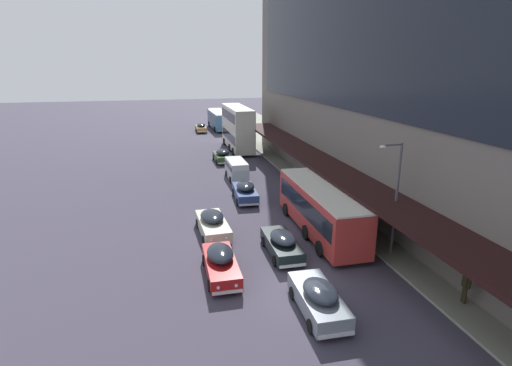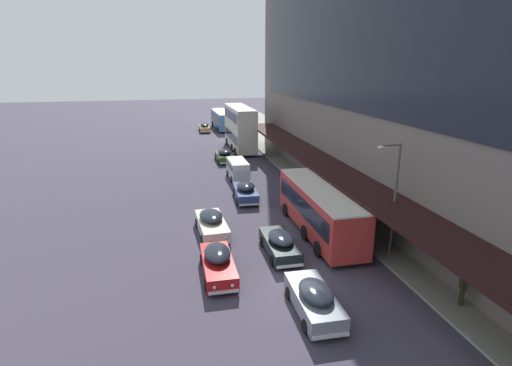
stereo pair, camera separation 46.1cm
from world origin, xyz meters
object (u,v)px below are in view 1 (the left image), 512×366
object	(u,v)px
sedan_second_mid	(319,298)
vw_van	(236,168)
sedan_lead_near	(201,127)
sedan_oncoming_rear	(213,224)
transit_bus_kerbside_front	(320,207)
sedan_oncoming_front	(222,156)
transit_bus_kerbside_far	(237,127)
street_lamp	(394,192)
sedan_far_back	(245,191)
sedan_trailing_mid	(282,243)
sedan_lead_mid	(221,263)
transit_bus_kerbside_rear	(218,119)
pedestrian_at_kerb	(466,284)

from	to	relation	value
sedan_second_mid	vw_van	distance (m)	23.97
sedan_lead_near	sedan_oncoming_rear	size ratio (longest dim) A/B	0.99
transit_bus_kerbside_front	vw_van	size ratio (longest dim) A/B	2.41
sedan_second_mid	sedan_oncoming_front	size ratio (longest dim) A/B	1.06
transit_bus_kerbside_far	street_lamp	distance (m)	33.83
sedan_far_back	vw_van	bearing A→B (deg)	85.55
sedan_trailing_mid	vw_van	world-z (taller)	vw_van
sedan_trailing_mid	transit_bus_kerbside_far	bearing A→B (deg)	83.98
transit_bus_kerbside_far	sedan_lead_mid	size ratio (longest dim) A/B	2.28
transit_bus_kerbside_rear	transit_bus_kerbside_far	xyz separation A→B (m)	(-0.01, -18.40, 1.36)
transit_bus_kerbside_rear	sedan_second_mid	world-z (taller)	transit_bus_kerbside_rear
sedan_lead_near	sedan_far_back	world-z (taller)	sedan_far_back
transit_bus_kerbside_front	sedan_second_mid	world-z (taller)	transit_bus_kerbside_front
transit_bus_kerbside_far	pedestrian_at_kerb	distance (m)	39.57
transit_bus_kerbside_rear	sedan_lead_mid	xyz separation A→B (m)	(-7.50, -52.02, -1.04)
sedan_lead_near	transit_bus_kerbside_far	bearing A→B (deg)	-78.41
sedan_trailing_mid	pedestrian_at_kerb	world-z (taller)	pedestrian_at_kerb
transit_bus_kerbside_front	transit_bus_kerbside_rear	world-z (taller)	transit_bus_kerbside_front
transit_bus_kerbside_rear	pedestrian_at_kerb	bearing A→B (deg)	-86.23
sedan_oncoming_front	pedestrian_at_kerb	world-z (taller)	pedestrian_at_kerb
sedan_lead_near	sedan_second_mid	xyz separation A→B (m)	(-0.10, -54.66, 0.04)
vw_van	pedestrian_at_kerb	size ratio (longest dim) A/B	2.46
transit_bus_kerbside_far	sedan_lead_near	bearing A→B (deg)	101.59
sedan_oncoming_rear	sedan_far_back	distance (m)	7.58
sedan_lead_mid	sedan_far_back	xyz separation A→B (m)	(4.04, 12.42, 0.02)
transit_bus_kerbside_far	sedan_oncoming_rear	distance (m)	28.82
sedan_oncoming_rear	sedan_second_mid	bearing A→B (deg)	-70.43
sedan_oncoming_front	vw_van	world-z (taller)	vw_van
sedan_lead_mid	sedan_lead_near	world-z (taller)	sedan_lead_mid
sedan_lead_near	sedan_oncoming_front	bearing A→B (deg)	-89.55
transit_bus_kerbside_front	pedestrian_at_kerb	distance (m)	10.66
transit_bus_kerbside_front	street_lamp	size ratio (longest dim) A/B	1.56
transit_bus_kerbside_rear	transit_bus_kerbside_far	size ratio (longest dim) A/B	0.94
transit_bus_kerbside_rear	sedan_trailing_mid	bearing A→B (deg)	-93.84
sedan_oncoming_rear	transit_bus_kerbside_far	bearing A→B (deg)	75.52
transit_bus_kerbside_front	sedan_oncoming_rear	xyz separation A→B (m)	(-7.38, 1.53, -1.15)
sedan_far_back	sedan_oncoming_front	bearing A→B (deg)	88.97
sedan_lead_mid	street_lamp	xyz separation A→B (m)	(10.55, -0.05, 3.44)
sedan_oncoming_front	sedan_lead_mid	bearing A→B (deg)	-99.08
sedan_second_mid	sedan_lead_mid	bearing A→B (deg)	131.00
sedan_oncoming_rear	vw_van	xyz separation A→B (m)	(4.27, 13.52, 0.32)
sedan_second_mid	pedestrian_at_kerb	size ratio (longest dim) A/B	2.53
transit_bus_kerbside_far	sedan_lead_mid	xyz separation A→B (m)	(-7.49, -33.62, -2.39)
sedan_far_back	street_lamp	size ratio (longest dim) A/B	0.68
transit_bus_kerbside_rear	sedan_lead_near	bearing A→B (deg)	-149.53
sedan_oncoming_front	street_lamp	bearing A→B (deg)	-76.96
transit_bus_kerbside_front	sedan_far_back	world-z (taller)	transit_bus_kerbside_front
sedan_second_mid	sedan_oncoming_front	world-z (taller)	sedan_oncoming_front
sedan_lead_mid	sedan_far_back	size ratio (longest dim) A/B	1.01
transit_bus_kerbside_front	sedan_lead_mid	distance (m)	8.87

